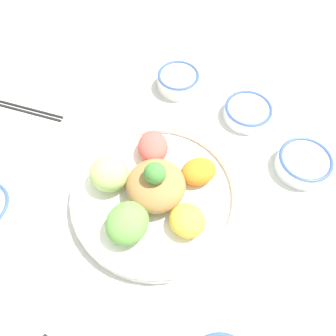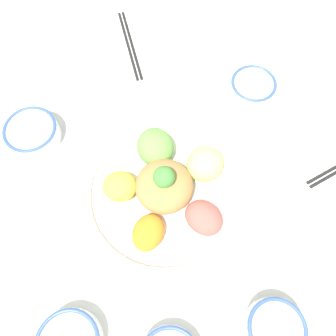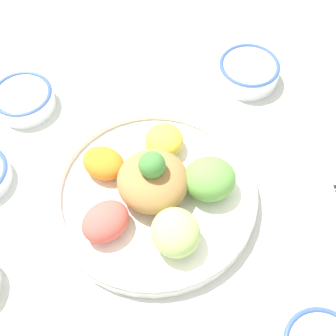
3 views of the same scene
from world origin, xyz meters
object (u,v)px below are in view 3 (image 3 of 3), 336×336
at_px(salad_platter, 154,192).
at_px(serving_spoon_main, 125,33).
at_px(sauce_bowl_red, 249,71).
at_px(sauce_bowl_far, 24,98).

relative_size(salad_platter, serving_spoon_main, 2.51).
relative_size(sauce_bowl_red, serving_spoon_main, 0.86).
bearing_deg(sauce_bowl_red, serving_spoon_main, -176.02).
distance_m(salad_platter, serving_spoon_main, 0.39).
height_order(sauce_bowl_red, sauce_bowl_far, sauce_bowl_red).
bearing_deg(serving_spoon_main, sauce_bowl_red, 177.29).
height_order(sauce_bowl_red, serving_spoon_main, sauce_bowl_red).
bearing_deg(sauce_bowl_far, sauce_bowl_red, 40.79).
distance_m(salad_platter, sauce_bowl_red, 0.31).
distance_m(sauce_bowl_far, serving_spoon_main, 0.25).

